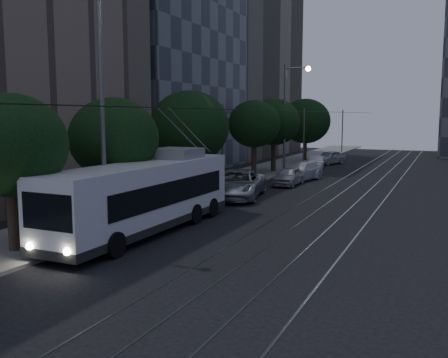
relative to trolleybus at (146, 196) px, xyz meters
name	(u,v)px	position (x,y,z in m)	size (l,w,h in m)	color
ground	(238,236)	(4.10, 0.98, -1.68)	(120.00, 120.00, 0.00)	black
sidewalk	(247,176)	(-3.40, 20.98, -1.60)	(5.00, 90.00, 0.15)	gray
tram_rails	(366,183)	(6.60, 20.98, -1.67)	(4.52, 90.00, 0.02)	gray
overhead_wires	(276,137)	(-0.87, 20.98, 1.79)	(2.23, 90.00, 6.00)	black
building_glass_mid	(144,29)	(-14.90, 22.98, 11.74)	(14.40, 18.40, 26.80)	#363C45
building_tan_far	(228,22)	(-14.90, 42.98, 15.74)	(14.40, 22.40, 34.80)	gray
trolleybus	(146,196)	(0.00, 0.00, 0.00)	(2.70, 12.27, 5.63)	white
pickup_silver	(237,184)	(0.09, 10.41, -0.79)	(2.95, 6.40, 1.78)	#B3B7BC
car_white_a	(289,176)	(1.40, 17.32, -0.99)	(1.63, 4.06, 1.38)	#B0B0B4
car_white_b	(300,171)	(1.40, 20.48, -0.94)	(2.08, 5.11, 1.48)	silver
car_white_c	(317,162)	(0.43, 29.98, -1.06)	(1.31, 3.76, 1.24)	white
car_white_d	(329,157)	(0.64, 34.80, -0.94)	(1.75, 4.35, 1.48)	#B7B8BC
tree_0	(9,145)	(-2.66, -5.05, 2.47)	(4.31, 4.31, 6.11)	#2F221A
tree_1	(114,139)	(-2.40, 0.98, 2.48)	(4.31, 4.31, 6.12)	#2F221A
tree_2	(190,127)	(-2.87, 9.55, 2.84)	(5.13, 5.13, 6.84)	#2F221A
tree_3	(254,124)	(-2.77, 20.89, 2.84)	(4.43, 4.43, 6.54)	#2F221A
tree_4	(274,122)	(-2.40, 24.98, 2.95)	(4.76, 4.76, 6.79)	#2F221A
tree_5	(305,121)	(-2.40, 35.95, 2.91)	(5.52, 5.52, 7.09)	#2F221A
streetlamp_near	(110,86)	(-0.68, -1.51, 4.77)	(2.59, 0.44, 10.79)	slate
streetlamp_far	(289,108)	(-0.69, 24.08, 4.19)	(2.36, 0.44, 9.72)	slate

